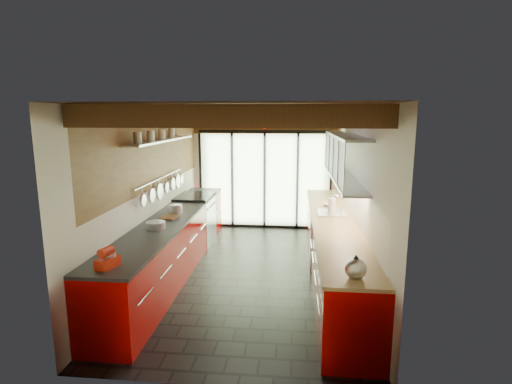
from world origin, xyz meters
TOP-DOWN VIEW (x-y plane):
  - ground at (0.00, 0.00)m, footprint 5.50×5.50m
  - room_shell at (0.00, 0.00)m, footprint 5.50×5.50m
  - ceiling_beams at (-0.00, 0.38)m, footprint 3.14×5.06m
  - glass_door at (0.00, 2.69)m, footprint 2.95×0.10m
  - left_counter at (-1.28, 0.00)m, footprint 0.68×5.00m
  - range_stove at (-1.28, 1.45)m, footprint 0.66×0.90m
  - right_counter at (1.27, 0.00)m, footprint 0.68×5.00m
  - sink_assembly at (1.29, 0.40)m, footprint 0.45×0.52m
  - upper_cabinets_right at (1.43, 0.30)m, footprint 0.34×3.00m
  - left_wall_fixtures at (-1.47, 0.29)m, footprint 0.28×2.60m
  - stand_mixer at (-1.27, -2.22)m, footprint 0.21×0.28m
  - pot_large at (-1.27, 0.19)m, footprint 0.25×0.25m
  - pot_small at (-1.27, -0.77)m, footprint 0.33×0.33m
  - cutting_board at (-1.27, -0.15)m, footprint 0.24×0.32m
  - kettle at (1.27, -2.25)m, footprint 0.27×0.30m
  - paper_towel at (1.27, 0.37)m, footprint 0.13×0.13m
  - soap_bottle at (1.27, 0.41)m, footprint 0.12×0.12m
  - bowl at (1.27, 0.92)m, footprint 0.25×0.25m

SIDE VIEW (x-z plane):
  - ground at x=0.00m, z-range 0.00..0.00m
  - right_counter at x=1.27m, z-range 0.00..0.92m
  - left_counter at x=-1.28m, z-range 0.00..0.92m
  - range_stove at x=-1.28m, z-range -0.01..0.96m
  - cutting_board at x=-1.27m, z-range 0.92..0.95m
  - bowl at x=1.27m, z-range 0.92..0.97m
  - sink_assembly at x=1.29m, z-range 0.75..1.17m
  - pot_small at x=-1.27m, z-range 0.92..1.02m
  - pot_large at x=-1.27m, z-range 0.92..1.05m
  - stand_mixer at x=-1.27m, z-range 0.90..1.12m
  - soap_bottle at x=1.27m, z-range 0.92..1.12m
  - kettle at x=1.27m, z-range 0.90..1.16m
  - paper_towel at x=1.27m, z-range 0.90..1.20m
  - room_shell at x=0.00m, z-range -1.10..4.40m
  - glass_door at x=0.00m, z-range 0.21..3.11m
  - left_wall_fixtures at x=-1.47m, z-range 1.31..2.26m
  - upper_cabinets_right at x=1.43m, z-range 0.35..3.35m
  - ceiling_beams at x=0.00m, z-range 0.01..4.91m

